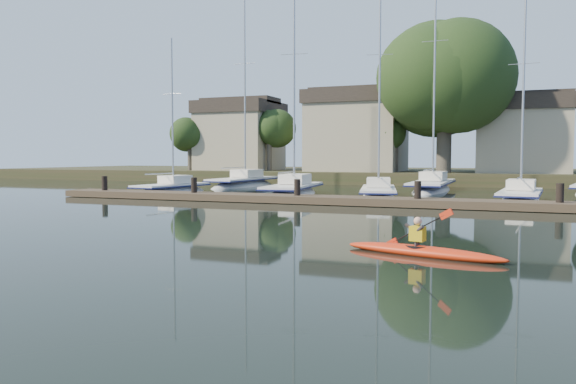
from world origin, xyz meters
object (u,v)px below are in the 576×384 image
(sailboat_3, at_px, (520,205))
(sailboat_2, at_px, (378,201))
(sailboat_6, at_px, (432,194))
(kayak, at_px, (422,249))
(dock, at_px, (355,200))
(sailboat_1, at_px, (293,198))
(sailboat_0, at_px, (171,196))
(sailboat_5, at_px, (244,189))

(sailboat_3, bearing_deg, sailboat_2, -177.44)
(sailboat_6, bearing_deg, kayak, -82.82)
(dock, bearing_deg, sailboat_6, 80.53)
(kayak, distance_m, sailboat_3, 18.03)
(sailboat_1, xyz_separation_m, sailboat_6, (7.32, 7.48, -0.00))
(dock, height_order, sailboat_3, sailboat_3)
(kayak, bearing_deg, sailboat_1, 134.53)
(kayak, xyz_separation_m, sailboat_6, (-2.91, 25.79, -0.36))
(sailboat_2, bearing_deg, dock, -102.70)
(kayak, relative_size, sailboat_6, 0.23)
(sailboat_0, relative_size, sailboat_3, 0.90)
(dock, distance_m, sailboat_0, 13.94)
(sailboat_2, bearing_deg, sailboat_0, 171.12)
(dock, relative_size, sailboat_1, 2.32)
(sailboat_3, height_order, sailboat_6, sailboat_6)
(sailboat_2, bearing_deg, sailboat_1, 165.99)
(sailboat_1, bearing_deg, kayak, -66.67)
(dock, xyz_separation_m, sailboat_1, (-5.21, 5.21, -0.40))
(sailboat_6, bearing_deg, dock, -98.73)
(sailboat_5, bearing_deg, kayak, -54.24)
(sailboat_2, bearing_deg, sailboat_3, -14.02)
(sailboat_5, height_order, sailboat_6, sailboat_6)
(sailboat_0, distance_m, sailboat_2, 13.34)
(sailboat_1, bearing_deg, dock, -50.86)
(sailboat_0, distance_m, sailboat_6, 17.50)
(sailboat_1, relative_size, sailboat_3, 1.19)
(sailboat_1, bearing_deg, sailboat_3, -7.95)
(kayak, relative_size, sailboat_5, 0.24)
(sailboat_2, xyz_separation_m, sailboat_5, (-12.40, 8.04, -0.03))
(kayak, height_order, sailboat_2, sailboat_2)
(sailboat_1, bearing_deg, sailboat_6, 39.72)
(dock, xyz_separation_m, sailboat_2, (0.07, 5.02, -0.38))
(kayak, height_order, sailboat_1, sailboat_1)
(dock, xyz_separation_m, sailboat_5, (-12.33, 13.05, -0.41))
(sailboat_5, bearing_deg, sailboat_2, -30.76)
(kayak, distance_m, sailboat_1, 20.98)
(sailboat_1, distance_m, sailboat_3, 12.76)
(sailboat_2, distance_m, sailboat_3, 7.48)
(sailboat_1, relative_size, sailboat_2, 1.05)
(sailboat_3, distance_m, sailboat_6, 9.61)
(kayak, height_order, dock, kayak)
(dock, relative_size, sailboat_2, 2.44)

